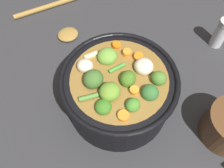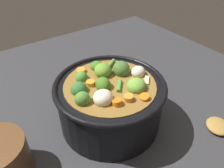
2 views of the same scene
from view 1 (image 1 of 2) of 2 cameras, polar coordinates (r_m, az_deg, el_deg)
ground_plane at (r=0.59m, az=1.45°, el=-4.63°), size 1.10×1.10×0.00m
cooking_pot at (r=0.54m, az=1.60°, el=-1.57°), size 0.25×0.25×0.14m
wooden_spoon at (r=0.77m, az=-12.40°, el=14.99°), size 0.23×0.23×0.02m
salt_shaker at (r=0.73m, az=24.57°, el=11.03°), size 0.04×0.04×0.09m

